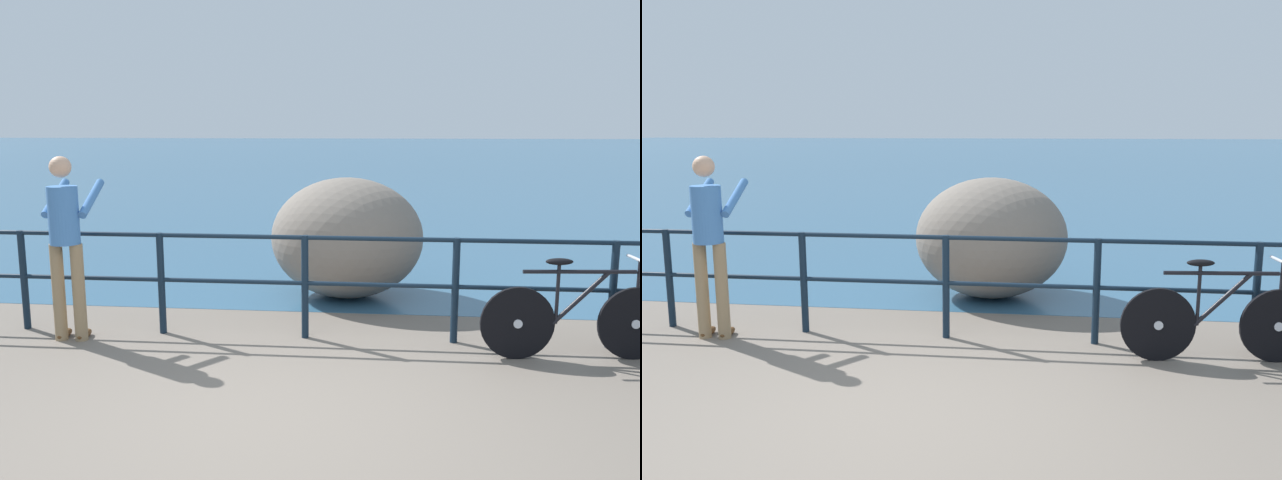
# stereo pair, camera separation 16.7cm
# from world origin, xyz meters

# --- Properties ---
(ground_plane) EXTENTS (120.00, 120.00, 0.10)m
(ground_plane) POSITION_xyz_m (0.00, 20.00, -0.05)
(ground_plane) COLOR #6B6056
(sea_surface) EXTENTS (120.00, 90.00, 0.01)m
(sea_surface) POSITION_xyz_m (0.00, 47.65, 0.00)
(sea_surface) COLOR #2D5675
(sea_surface) RESTS_ON ground_plane
(promenade_railing) EXTENTS (8.71, 0.07, 1.02)m
(promenade_railing) POSITION_xyz_m (-0.00, 1.78, 0.64)
(promenade_railing) COLOR black
(promenade_railing) RESTS_ON ground_plane
(bicycle) EXTENTS (1.70, 0.48, 0.92)m
(bicycle) POSITION_xyz_m (2.62, 1.44, 0.46)
(bicycle) COLOR black
(bicycle) RESTS_ON ground_plane
(person_at_railing) EXTENTS (0.46, 0.64, 1.78)m
(person_at_railing) POSITION_xyz_m (-2.26, 1.50, 0.99)
(person_at_railing) COLOR #8C7251
(person_at_railing) RESTS_ON ground_plane
(breakwater_boulder_main) EXTENTS (1.83, 1.65, 1.45)m
(breakwater_boulder_main) POSITION_xyz_m (0.31, 3.40, 0.72)
(breakwater_boulder_main) COLOR slate
(breakwater_boulder_main) RESTS_ON ground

